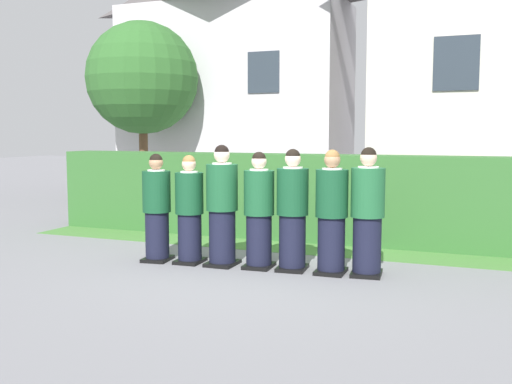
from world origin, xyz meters
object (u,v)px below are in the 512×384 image
Objects in this scene: student_front_row_1 at (189,212)px; student_front_row_2 at (222,208)px; student_front_row_4 at (293,213)px; student_front_row_3 at (259,213)px; student_front_row_6 at (367,215)px; student_front_row_0 at (157,210)px; student_front_row_5 at (332,215)px.

student_front_row_2 is (0.50, 0.03, 0.07)m from student_front_row_1.
student_front_row_4 is at bearing 4.76° from student_front_row_1.
student_front_row_3 is at bearing 4.66° from student_front_row_1.
student_front_row_1 is 0.92× the size of student_front_row_6.
student_front_row_1 is 0.91× the size of student_front_row_2.
student_front_row_4 is at bearing 5.00° from student_front_row_3.
student_front_row_6 reaches higher than student_front_row_1.
student_front_row_2 is (1.00, 0.09, 0.07)m from student_front_row_0.
student_front_row_1 is at bearing -176.28° from student_front_row_5.
student_front_row_5 is at bearing 3.69° from student_front_row_2.
student_front_row_2 is at bearing -174.78° from student_front_row_4.
student_front_row_2 reaches higher than student_front_row_6.
student_front_row_3 is at bearing 5.42° from student_front_row_2.
student_front_row_3 is at bearing -177.23° from student_front_row_5.
student_front_row_4 reaches higher than student_front_row_0.
student_front_row_2 is at bearing 5.02° from student_front_row_0.
student_front_row_2 is 1.55m from student_front_row_5.
student_front_row_1 is 2.51m from student_front_row_6.
student_front_row_2 reaches higher than student_front_row_5.
student_front_row_6 is at bearing 7.67° from student_front_row_5.
student_front_row_1 is 0.50m from student_front_row_2.
student_front_row_2 is 1.01m from student_front_row_4.
student_front_row_1 is 2.04m from student_front_row_5.
student_front_row_1 is 0.94× the size of student_front_row_5.
student_front_row_0 is at bearing -174.98° from student_front_row_2.
student_front_row_2 is at bearing -176.31° from student_front_row_5.
student_front_row_3 is 1.01m from student_front_row_5.
student_front_row_3 is at bearing 5.16° from student_front_row_0.
student_front_row_5 is at bearing 0.81° from student_front_row_4.
student_front_row_5 is at bearing -172.33° from student_front_row_6.
student_front_row_4 reaches higher than student_front_row_1.
student_front_row_1 is (0.50, 0.05, -0.01)m from student_front_row_0.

